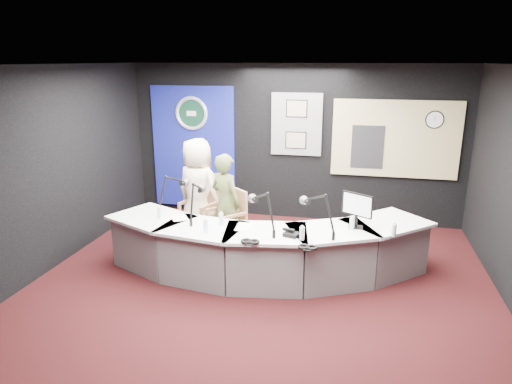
% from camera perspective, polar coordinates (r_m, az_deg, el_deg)
% --- Properties ---
extents(ground, '(6.00, 6.00, 0.00)m').
position_cam_1_polar(ground, '(5.94, 0.20, -12.51)').
color(ground, black).
rests_on(ground, ground).
extents(ceiling, '(6.00, 6.00, 0.02)m').
position_cam_1_polar(ceiling, '(5.21, 0.23, 15.61)').
color(ceiling, silver).
rests_on(ceiling, ground).
extents(wall_back, '(6.00, 0.02, 2.80)m').
position_cam_1_polar(wall_back, '(8.29, 4.70, 6.06)').
color(wall_back, black).
rests_on(wall_back, ground).
extents(wall_front, '(6.00, 0.02, 2.80)m').
position_cam_1_polar(wall_front, '(2.78, -13.76, -15.87)').
color(wall_front, black).
rests_on(wall_front, ground).
extents(wall_left, '(0.02, 6.00, 2.80)m').
position_cam_1_polar(wall_left, '(6.71, -25.71, 2.06)').
color(wall_left, black).
rests_on(wall_left, ground).
extents(broadcast_desk, '(4.50, 1.90, 0.75)m').
position_cam_1_polar(broadcast_desk, '(6.27, 0.84, -7.09)').
color(broadcast_desk, silver).
rests_on(broadcast_desk, ground).
extents(backdrop_panel, '(1.60, 0.05, 2.30)m').
position_cam_1_polar(backdrop_panel, '(8.75, -7.81, 5.50)').
color(backdrop_panel, navy).
rests_on(backdrop_panel, wall_back).
extents(agency_seal, '(0.63, 0.07, 0.63)m').
position_cam_1_polar(agency_seal, '(8.62, -8.07, 9.70)').
color(agency_seal, silver).
rests_on(agency_seal, backdrop_panel).
extents(seal_center, '(0.48, 0.01, 0.48)m').
position_cam_1_polar(seal_center, '(8.62, -8.06, 9.71)').
color(seal_center, '#0E3222').
rests_on(seal_center, backdrop_panel).
extents(pinboard, '(0.90, 0.04, 1.10)m').
position_cam_1_polar(pinboard, '(8.20, 5.08, 8.42)').
color(pinboard, slate).
rests_on(pinboard, wall_back).
extents(framed_photo_upper, '(0.34, 0.02, 0.27)m').
position_cam_1_polar(framed_photo_upper, '(8.14, 5.10, 10.34)').
color(framed_photo_upper, gray).
rests_on(framed_photo_upper, pinboard).
extents(framed_photo_lower, '(0.34, 0.02, 0.27)m').
position_cam_1_polar(framed_photo_lower, '(8.22, 5.00, 6.45)').
color(framed_photo_lower, gray).
rests_on(framed_photo_lower, pinboard).
extents(booth_window_frame, '(2.12, 0.06, 1.32)m').
position_cam_1_polar(booth_window_frame, '(8.19, 16.99, 6.34)').
color(booth_window_frame, tan).
rests_on(booth_window_frame, wall_back).
extents(booth_glow, '(2.00, 0.02, 1.20)m').
position_cam_1_polar(booth_glow, '(8.18, 16.99, 6.33)').
color(booth_glow, '#FBE09E').
rests_on(booth_glow, booth_window_frame).
extents(equipment_rack, '(0.55, 0.02, 0.75)m').
position_cam_1_polar(equipment_rack, '(8.16, 13.76, 5.48)').
color(equipment_rack, black).
rests_on(equipment_rack, booth_window_frame).
extents(wall_clock, '(0.28, 0.01, 0.28)m').
position_cam_1_polar(wall_clock, '(8.18, 21.44, 8.41)').
color(wall_clock, white).
rests_on(wall_clock, booth_window_frame).
extents(armchair_left, '(0.71, 0.71, 0.97)m').
position_cam_1_polar(armchair_left, '(7.45, -7.19, -2.44)').
color(armchair_left, '#AB724E').
rests_on(armchair_left, ground).
extents(armchair_right, '(0.81, 0.81, 1.02)m').
position_cam_1_polar(armchair_right, '(6.99, -3.77, -3.41)').
color(armchair_right, '#AB724E').
rests_on(armchair_right, ground).
extents(draped_jacket, '(0.50, 0.27, 0.70)m').
position_cam_1_polar(draped_jacket, '(7.66, -7.41, -0.89)').
color(draped_jacket, '#696658').
rests_on(draped_jacket, armchair_left).
extents(person_man, '(0.96, 0.81, 1.68)m').
position_cam_1_polar(person_man, '(7.35, -7.28, 0.19)').
color(person_man, beige).
rests_on(person_man, ground).
extents(person_woman, '(0.67, 0.59, 1.53)m').
position_cam_1_polar(person_woman, '(6.91, -3.81, -1.41)').
color(person_woman, '#525D31').
rests_on(person_woman, ground).
extents(computer_monitor, '(0.34, 0.22, 0.26)m').
position_cam_1_polar(computer_monitor, '(5.99, 12.52, -1.52)').
color(computer_monitor, black).
rests_on(computer_monitor, broadcast_desk).
extents(desk_phone, '(0.21, 0.19, 0.04)m').
position_cam_1_polar(desk_phone, '(5.68, 4.44, -5.30)').
color(desk_phone, black).
rests_on(desk_phone, broadcast_desk).
extents(headphones_near, '(0.19, 0.19, 0.03)m').
position_cam_1_polar(headphones_near, '(5.35, 6.48, -6.85)').
color(headphones_near, black).
rests_on(headphones_near, broadcast_desk).
extents(headphones_far, '(0.19, 0.19, 0.03)m').
position_cam_1_polar(headphones_far, '(5.47, -0.74, -6.20)').
color(headphones_far, black).
rests_on(headphones_far, broadcast_desk).
extents(paper_stack, '(0.33, 0.36, 0.00)m').
position_cam_1_polar(paper_stack, '(6.41, -9.58, -3.16)').
color(paper_stack, white).
rests_on(paper_stack, broadcast_desk).
extents(notepad, '(0.24, 0.33, 0.00)m').
position_cam_1_polar(notepad, '(5.98, -1.42, -4.37)').
color(notepad, white).
rests_on(notepad, broadcast_desk).
extents(boom_mic_a, '(0.30, 0.71, 0.60)m').
position_cam_1_polar(boom_mic_a, '(6.68, -10.37, 0.27)').
color(boom_mic_a, black).
rests_on(boom_mic_a, broadcast_desk).
extents(boom_mic_b, '(0.18, 0.74, 0.60)m').
position_cam_1_polar(boom_mic_b, '(6.26, -7.47, -0.69)').
color(boom_mic_b, black).
rests_on(boom_mic_b, broadcast_desk).
extents(boom_mic_c, '(0.50, 0.61, 0.60)m').
position_cam_1_polar(boom_mic_c, '(5.78, 0.85, -1.98)').
color(boom_mic_c, black).
rests_on(boom_mic_c, broadcast_desk).
extents(boom_mic_d, '(0.54, 0.57, 0.60)m').
position_cam_1_polar(boom_mic_d, '(5.76, 7.81, -2.20)').
color(boom_mic_d, black).
rests_on(boom_mic_d, broadcast_desk).
extents(water_bottles, '(3.17, 0.55, 0.18)m').
position_cam_1_polar(water_bottles, '(5.85, 1.60, -3.92)').
color(water_bottles, silver).
rests_on(water_bottles, broadcast_desk).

